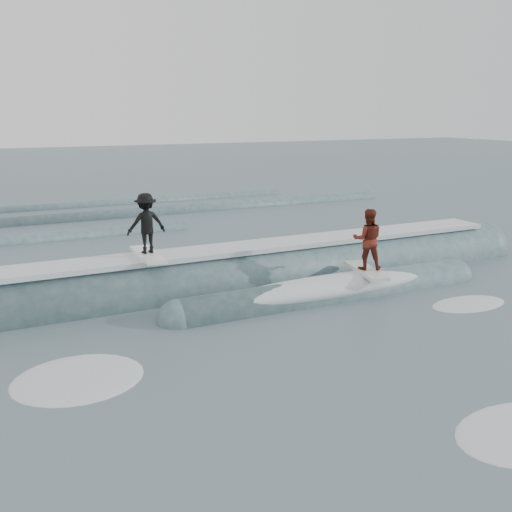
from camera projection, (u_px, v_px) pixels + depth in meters
name	position (u px, v px, depth m)	size (l,w,h in m)	color
ground	(336.00, 344.00, 12.69)	(160.00, 160.00, 0.00)	#41565E
breaking_wave	(256.00, 285.00, 16.94)	(21.41, 3.89, 2.22)	#345358
surfer_black	(146.00, 226.00, 15.45)	(1.08, 2.01, 1.74)	white
surfer_red	(367.00, 242.00, 16.10)	(1.06, 2.07, 1.83)	silver
whitewater	(400.00, 372.00, 11.35)	(12.47, 6.89, 0.10)	silver
far_swells	(97.00, 220.00, 27.29)	(35.17, 8.65, 0.80)	#345358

